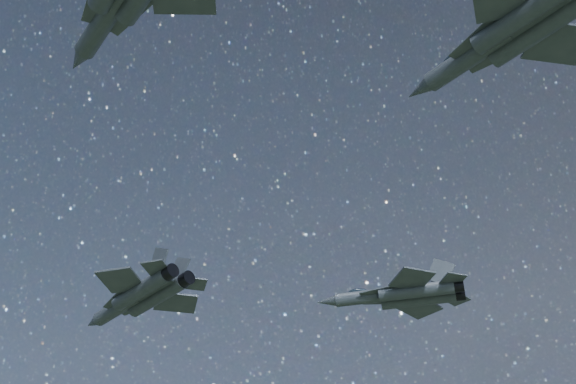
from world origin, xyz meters
The scene contains 3 objects.
jet_lead centered at (-21.81, 4.76, 152.51)m, with size 17.69×12.16×4.44m.
jet_left centered at (-0.93, 22.34, 153.85)m, with size 16.21×10.74×4.14m.
jet_slot centered at (24.01, -6.38, 154.16)m, with size 17.54×12.00×4.40m.
Camera 1 is at (36.14, -51.26, 108.92)m, focal length 55.00 mm.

